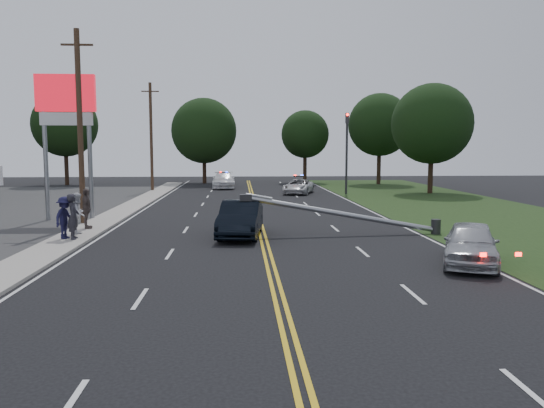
{
  "coord_description": "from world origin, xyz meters",
  "views": [
    {
      "loc": [
        -1.02,
        -15.96,
        3.99
      ],
      "look_at": [
        0.3,
        5.79,
        1.7
      ],
      "focal_mm": 35.0,
      "sensor_mm": 36.0,
      "label": 1
    }
  ],
  "objects": [
    {
      "name": "tree_9",
      "position": [
        15.95,
        30.31,
        6.15
      ],
      "size": [
        7.08,
        7.08,
        9.7
      ],
      "color": "black",
      "rests_on": "ground"
    },
    {
      "name": "tree_7",
      "position": [
        6.6,
        45.87,
        5.62
      ],
      "size": [
        5.55,
        5.55,
        8.41
      ],
      "color": "black",
      "rests_on": "ground"
    },
    {
      "name": "sidewalk",
      "position": [
        -8.4,
        10.0,
        0.06
      ],
      "size": [
        1.8,
        70.0,
        0.12
      ],
      "primitive_type": "cube",
      "color": "#9B958C",
      "rests_on": "ground"
    },
    {
      "name": "tree_6",
      "position": [
        -5.08,
        45.08,
        5.98
      ],
      "size": [
        7.4,
        7.4,
        9.69
      ],
      "color": "black",
      "rests_on": "ground"
    },
    {
      "name": "tree_5",
      "position": [
        -19.95,
        43.26,
        6.57
      ],
      "size": [
        6.96,
        6.96,
        10.06
      ],
      "color": "black",
      "rests_on": "ground"
    },
    {
      "name": "centerline_yellow",
      "position": [
        0.0,
        10.0,
        0.01
      ],
      "size": [
        0.36,
        80.0,
        0.0
      ],
      "primitive_type": "cube",
      "color": "gold",
      "rests_on": "ground"
    },
    {
      "name": "waiting_sedan",
      "position": [
        6.89,
        1.53,
        0.74
      ],
      "size": [
        3.29,
        4.67,
        1.47
      ],
      "primitive_type": "imported",
      "rotation": [
        0.0,
        0.0,
        -0.4
      ],
      "color": "#A9ACB1",
      "rests_on": "ground"
    },
    {
      "name": "tree_8",
      "position": [
        14.51,
        42.54,
        6.59
      ],
      "size": [
        6.95,
        6.95,
        10.08
      ],
      "color": "black",
      "rests_on": "ground"
    },
    {
      "name": "ground",
      "position": [
        0.0,
        0.0,
        0.0
      ],
      "size": [
        120.0,
        120.0,
        0.0
      ],
      "primitive_type": "plane",
      "color": "black",
      "rests_on": "ground"
    },
    {
      "name": "utility_pole_far",
      "position": [
        -9.2,
        34.0,
        5.08
      ],
      "size": [
        1.6,
        0.28,
        10.0
      ],
      "color": "#382619",
      "rests_on": "ground"
    },
    {
      "name": "bystander_c",
      "position": [
        -8.54,
        7.09,
        1.03
      ],
      "size": [
        1.01,
        1.33,
        1.82
      ],
      "primitive_type": "imported",
      "rotation": [
        0.0,
        0.0,
        1.25
      ],
      "color": "#171638",
      "rests_on": "sidewalk"
    },
    {
      "name": "grass_verge",
      "position": [
        13.5,
        10.0,
        0.01
      ],
      "size": [
        12.0,
        80.0,
        0.01
      ],
      "primitive_type": "cube",
      "color": "#1C3113",
      "rests_on": "ground"
    },
    {
      "name": "emergency_a",
      "position": [
        4.13,
        30.39,
        0.64
      ],
      "size": [
        3.43,
        5.04,
        1.28
      ],
      "primitive_type": "imported",
      "rotation": [
        0.0,
        0.0,
        -0.31
      ],
      "color": "silver",
      "rests_on": "ground"
    },
    {
      "name": "emergency_b",
      "position": [
        -2.65,
        37.44,
        0.79
      ],
      "size": [
        2.33,
        5.47,
        1.57
      ],
      "primitive_type": "imported",
      "rotation": [
        0.0,
        0.0,
        0.02
      ],
      "color": "silver",
      "rests_on": "ground"
    },
    {
      "name": "utility_pole_mid",
      "position": [
        -9.2,
        12.0,
        5.08
      ],
      "size": [
        1.6,
        0.28,
        10.0
      ],
      "color": "#382619",
      "rests_on": "ground"
    },
    {
      "name": "crashed_sedan",
      "position": [
        -1.0,
        7.92,
        0.81
      ],
      "size": [
        2.23,
        5.09,
        1.62
      ],
      "primitive_type": "imported",
      "rotation": [
        0.0,
        0.0,
        -0.11
      ],
      "color": "black",
      "rests_on": "ground"
    },
    {
      "name": "pylon_sign",
      "position": [
        -10.5,
        14.0,
        6.0
      ],
      "size": [
        3.2,
        0.35,
        8.0
      ],
      "color": "gray",
      "rests_on": "ground"
    },
    {
      "name": "traffic_signal",
      "position": [
        8.3,
        30.0,
        4.21
      ],
      "size": [
        0.28,
        0.41,
        7.05
      ],
      "color": "#2D2D30",
      "rests_on": "ground"
    },
    {
      "name": "fallen_streetlight",
      "position": [
        4.19,
        8.0,
        0.92
      ],
      "size": [
        9.36,
        0.44,
        1.91
      ],
      "color": "#2D2D30",
      "rests_on": "ground"
    },
    {
      "name": "bystander_b",
      "position": [
        -8.31,
        8.16,
        1.07
      ],
      "size": [
        0.82,
        0.99,
        1.89
      ],
      "primitive_type": "imported",
      "rotation": [
        0.0,
        0.0,
        1.46
      ],
      "color": "silver",
      "rests_on": "sidewalk"
    },
    {
      "name": "bystander_d",
      "position": [
        -8.43,
        9.94,
        1.09
      ],
      "size": [
        0.69,
        1.21,
        1.94
      ],
      "primitive_type": "imported",
      "rotation": [
        0.0,
        0.0,
        1.77
      ],
      "color": "#554844",
      "rests_on": "sidewalk"
    },
    {
      "name": "bystander_a",
      "position": [
        -8.15,
        6.97,
        1.09
      ],
      "size": [
        0.57,
        0.77,
        1.95
      ],
      "primitive_type": "imported",
      "rotation": [
        0.0,
        0.0,
        1.73
      ],
      "color": "#26252C",
      "rests_on": "sidewalk"
    }
  ]
}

